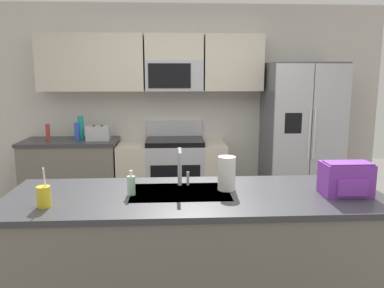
{
  "coord_description": "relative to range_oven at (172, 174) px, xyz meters",
  "views": [
    {
      "loc": [
        -0.22,
        -3.0,
        1.7
      ],
      "look_at": [
        -0.02,
        0.6,
        1.05
      ],
      "focal_mm": 35.9,
      "sensor_mm": 36.0,
      "label": 1
    }
  ],
  "objects": [
    {
      "name": "sink_faucet",
      "position": [
        0.06,
        -2.1,
        0.62
      ],
      "size": [
        0.09,
        0.21,
        0.28
      ],
      "color": "#B7BABF",
      "rests_on": "island_counter"
    },
    {
      "name": "drink_cup_yellow",
      "position": [
        -0.8,
        -2.5,
        0.52
      ],
      "size": [
        0.08,
        0.08,
        0.25
      ],
      "color": "yellow",
      "rests_on": "island_counter"
    },
    {
      "name": "range_oven",
      "position": [
        0.0,
        0.0,
        0.0
      ],
      "size": [
        1.36,
        0.61,
        1.1
      ],
      "color": "#B7BABF",
      "rests_on": "ground"
    },
    {
      "name": "back_counter",
      "position": [
        -1.27,
        -0.0,
        0.01
      ],
      "size": [
        1.17,
        0.63,
        0.9
      ],
      "color": "slate",
      "rests_on": "ground"
    },
    {
      "name": "backpack",
      "position": [
        1.16,
        -2.37,
        0.57
      ],
      "size": [
        0.32,
        0.22,
        0.23
      ],
      "color": "purple",
      "rests_on": "island_counter"
    },
    {
      "name": "ground_plane",
      "position": [
        0.21,
        -1.8,
        -0.44
      ],
      "size": [
        9.0,
        9.0,
        0.0
      ],
      "primitive_type": "plane",
      "color": "#66605B",
      "rests_on": "ground"
    },
    {
      "name": "kitchen_wall_unit",
      "position": [
        0.06,
        0.28,
        1.03
      ],
      "size": [
        5.2,
        0.43,
        2.6
      ],
      "color": "beige",
      "rests_on": "ground"
    },
    {
      "name": "bottle_blue",
      "position": [
        -1.18,
        -0.0,
        0.56
      ],
      "size": [
        0.07,
        0.07,
        0.22
      ],
      "primitive_type": "cylinder",
      "color": "blue",
      "rests_on": "back_counter"
    },
    {
      "name": "toaster",
      "position": [
        -0.91,
        -0.05,
        0.55
      ],
      "size": [
        0.28,
        0.16,
        0.18
      ],
      "color": "#B7BABF",
      "rests_on": "back_counter"
    },
    {
      "name": "island_counter",
      "position": [
        0.15,
        -2.29,
        0.01
      ],
      "size": [
        2.58,
        0.89,
        0.9
      ],
      "color": "slate",
      "rests_on": "ground"
    },
    {
      "name": "bottle_teal",
      "position": [
        -1.14,
        0.03,
        0.6
      ],
      "size": [
        0.07,
        0.07,
        0.29
      ],
      "primitive_type": "cylinder",
      "color": "teal",
      "rests_on": "back_counter"
    },
    {
      "name": "pepper_mill",
      "position": [
        -1.54,
        -0.0,
        0.56
      ],
      "size": [
        0.05,
        0.05,
        0.2
      ],
      "primitive_type": "cylinder",
      "color": "#B2332D",
      "rests_on": "back_counter"
    },
    {
      "name": "paper_towel_roll",
      "position": [
        0.38,
        -2.21,
        0.58
      ],
      "size": [
        0.12,
        0.12,
        0.24
      ],
      "primitive_type": "cylinder",
      "color": "white",
      "rests_on": "island_counter"
    },
    {
      "name": "soap_dispenser",
      "position": [
        -0.28,
        -2.29,
        0.53
      ],
      "size": [
        0.06,
        0.06,
        0.17
      ],
      "color": "#A5D8B2",
      "rests_on": "island_counter"
    },
    {
      "name": "refrigerator",
      "position": [
        1.64,
        -0.07,
        0.48
      ],
      "size": [
        0.9,
        0.76,
        1.85
      ],
      "color": "#4C4F54",
      "rests_on": "ground"
    }
  ]
}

